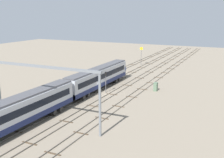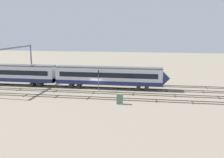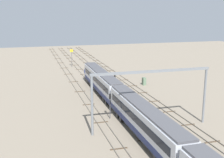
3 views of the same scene
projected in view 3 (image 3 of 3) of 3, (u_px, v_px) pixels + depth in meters
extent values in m
plane|color=gray|center=(114.00, 95.00, 63.48)|extent=(193.04, 193.04, 0.00)
cube|color=#59544C|center=(145.00, 92.00, 65.44)|extent=(177.04, 0.07, 0.16)
cube|color=#59544C|center=(139.00, 93.00, 65.05)|extent=(177.04, 0.07, 0.16)
cube|color=#473828|center=(212.00, 142.00, 40.70)|extent=(0.24, 2.40, 0.08)
cube|color=#473828|center=(188.00, 125.00, 46.84)|extent=(0.24, 2.40, 0.08)
cube|color=#473828|center=(169.00, 112.00, 52.98)|extent=(0.24, 2.40, 0.08)
cube|color=#473828|center=(154.00, 101.00, 59.11)|extent=(0.24, 2.40, 0.08)
cube|color=#473828|center=(142.00, 93.00, 65.25)|extent=(0.24, 2.40, 0.08)
cube|color=#473828|center=(132.00, 86.00, 71.39)|extent=(0.24, 2.40, 0.08)
cube|color=#473828|center=(124.00, 80.00, 77.53)|extent=(0.24, 2.40, 0.08)
cube|color=#473828|center=(117.00, 75.00, 83.66)|extent=(0.24, 2.40, 0.08)
cube|color=#473828|center=(110.00, 71.00, 89.80)|extent=(0.24, 2.40, 0.08)
cube|color=#473828|center=(105.00, 67.00, 95.94)|extent=(0.24, 2.40, 0.08)
cube|color=#473828|center=(100.00, 63.00, 102.07)|extent=(0.24, 2.40, 0.08)
cube|color=#473828|center=(96.00, 60.00, 108.21)|extent=(0.24, 2.40, 0.08)
cube|color=#473828|center=(92.00, 58.00, 114.35)|extent=(0.24, 2.40, 0.08)
cube|color=#473828|center=(89.00, 55.00, 120.48)|extent=(0.24, 2.40, 0.08)
cube|color=#473828|center=(86.00, 53.00, 126.62)|extent=(0.24, 2.40, 0.08)
cube|color=#473828|center=(83.00, 51.00, 132.76)|extent=(0.24, 2.40, 0.08)
cube|color=#473828|center=(81.00, 50.00, 138.90)|extent=(0.24, 2.40, 0.08)
cube|color=#473828|center=(78.00, 48.00, 145.03)|extent=(0.24, 2.40, 0.08)
cube|color=#59544C|center=(127.00, 94.00, 64.25)|extent=(177.04, 0.07, 0.16)
cube|color=#59544C|center=(120.00, 94.00, 63.86)|extent=(177.04, 0.07, 0.16)
cube|color=#473828|center=(181.00, 143.00, 40.39)|extent=(0.24, 2.40, 0.08)
cube|color=#473828|center=(155.00, 121.00, 48.28)|extent=(0.24, 2.40, 0.08)
cube|color=#473828|center=(137.00, 106.00, 56.17)|extent=(0.24, 2.40, 0.08)
cube|color=#473828|center=(124.00, 94.00, 64.06)|extent=(0.24, 2.40, 0.08)
cube|color=#473828|center=(113.00, 85.00, 71.95)|extent=(0.24, 2.40, 0.08)
cube|color=#473828|center=(104.00, 78.00, 79.85)|extent=(0.24, 2.40, 0.08)
cube|color=#473828|center=(97.00, 72.00, 87.74)|extent=(0.24, 2.40, 0.08)
cube|color=#473828|center=(91.00, 67.00, 95.63)|extent=(0.24, 2.40, 0.08)
cube|color=#473828|center=(86.00, 63.00, 103.52)|extent=(0.24, 2.40, 0.08)
cube|color=#473828|center=(82.00, 59.00, 111.41)|extent=(0.24, 2.40, 0.08)
cube|color=#473828|center=(78.00, 56.00, 119.30)|extent=(0.24, 2.40, 0.08)
cube|color=#473828|center=(75.00, 53.00, 127.19)|extent=(0.24, 2.40, 0.08)
cube|color=#473828|center=(72.00, 51.00, 135.08)|extent=(0.24, 2.40, 0.08)
cube|color=#473828|center=(70.00, 49.00, 142.97)|extent=(0.24, 2.40, 0.08)
cube|color=#59544C|center=(107.00, 95.00, 63.06)|extent=(177.04, 0.07, 0.16)
cube|color=#59544C|center=(101.00, 96.00, 62.68)|extent=(177.04, 0.07, 0.16)
cube|color=#473828|center=(145.00, 140.00, 41.26)|extent=(0.24, 2.40, 0.08)
cube|color=#473828|center=(127.00, 121.00, 48.47)|extent=(0.24, 2.40, 0.08)
cube|color=#473828|center=(114.00, 107.00, 55.67)|extent=(0.24, 2.40, 0.08)
cube|color=#473828|center=(104.00, 96.00, 62.88)|extent=(0.24, 2.40, 0.08)
cube|color=#473828|center=(96.00, 87.00, 70.08)|extent=(0.24, 2.40, 0.08)
cube|color=#473828|center=(90.00, 80.00, 77.29)|extent=(0.24, 2.40, 0.08)
cube|color=#473828|center=(84.00, 74.00, 84.49)|extent=(0.24, 2.40, 0.08)
cube|color=#473828|center=(80.00, 69.00, 91.69)|extent=(0.24, 2.40, 0.08)
cube|color=#473828|center=(76.00, 65.00, 98.90)|extent=(0.24, 2.40, 0.08)
cube|color=#473828|center=(72.00, 61.00, 106.10)|extent=(0.24, 2.40, 0.08)
cube|color=#473828|center=(69.00, 58.00, 113.31)|extent=(0.24, 2.40, 0.08)
cube|color=#473828|center=(67.00, 55.00, 120.51)|extent=(0.24, 2.40, 0.08)
cube|color=#473828|center=(64.00, 53.00, 127.72)|extent=(0.24, 2.40, 0.08)
cube|color=#473828|center=(62.00, 51.00, 134.92)|extent=(0.24, 2.40, 0.08)
cube|color=#473828|center=(61.00, 49.00, 142.13)|extent=(0.24, 2.40, 0.08)
cube|color=#59544C|center=(87.00, 97.00, 61.88)|extent=(177.04, 0.07, 0.16)
cube|color=#59544C|center=(81.00, 98.00, 61.49)|extent=(177.04, 0.07, 0.16)
cube|color=#473828|center=(119.00, 149.00, 38.68)|extent=(0.24, 2.40, 0.08)
cube|color=#473828|center=(101.00, 122.00, 47.88)|extent=(0.24, 2.40, 0.08)
cube|color=#473828|center=(89.00, 104.00, 57.09)|extent=(0.24, 2.40, 0.08)
cube|color=#473828|center=(80.00, 91.00, 66.29)|extent=(0.24, 2.40, 0.08)
cube|color=#473828|center=(73.00, 82.00, 75.50)|extent=(0.24, 2.40, 0.08)
cube|color=#473828|center=(68.00, 74.00, 84.70)|extent=(0.24, 2.40, 0.08)
cube|color=#473828|center=(64.00, 68.00, 93.91)|extent=(0.24, 2.40, 0.08)
cube|color=#473828|center=(61.00, 63.00, 103.12)|extent=(0.24, 2.40, 0.08)
cube|color=#473828|center=(58.00, 59.00, 112.32)|extent=(0.24, 2.40, 0.08)
cube|color=#473828|center=(55.00, 55.00, 121.53)|extent=(0.24, 2.40, 0.08)
cube|color=#473828|center=(53.00, 52.00, 130.73)|extent=(0.24, 2.40, 0.08)
cube|color=#473828|center=(52.00, 49.00, 139.94)|extent=(0.24, 2.40, 0.08)
cube|color=#B7BCC6|center=(101.00, 81.00, 64.56)|extent=(24.00, 2.90, 3.60)
cube|color=navy|center=(101.00, 86.00, 64.87)|extent=(24.00, 2.94, 0.90)
cube|color=#4C4C51|center=(101.00, 72.00, 64.12)|extent=(24.00, 2.50, 0.30)
cube|color=black|center=(108.00, 78.00, 64.86)|extent=(22.00, 0.04, 1.10)
cube|color=black|center=(95.00, 79.00, 64.07)|extent=(22.00, 0.04, 1.10)
cylinder|color=black|center=(112.00, 101.00, 57.04)|extent=(0.90, 2.70, 0.90)
cylinder|color=black|center=(110.00, 99.00, 58.73)|extent=(0.90, 2.70, 0.90)
cylinder|color=black|center=(95.00, 83.00, 71.42)|extent=(0.90, 2.70, 0.90)
cylinder|color=black|center=(93.00, 82.00, 73.10)|extent=(0.90, 2.70, 0.90)
cube|color=#B7BCC6|center=(144.00, 119.00, 41.35)|extent=(24.00, 2.90, 3.60)
cube|color=navy|center=(143.00, 128.00, 41.66)|extent=(24.00, 2.94, 0.90)
cube|color=#4C4C51|center=(144.00, 106.00, 40.91)|extent=(24.00, 2.50, 0.30)
cube|color=black|center=(153.00, 116.00, 41.65)|extent=(22.00, 0.04, 1.10)
cube|color=black|center=(134.00, 118.00, 40.86)|extent=(22.00, 0.04, 1.10)
cylinder|color=black|center=(164.00, 156.00, 35.51)|extent=(0.90, 2.70, 0.90)
cylinder|color=black|center=(128.00, 118.00, 48.21)|extent=(0.90, 2.70, 0.90)
cylinder|color=black|center=(124.00, 114.00, 49.89)|extent=(0.90, 2.70, 0.90)
cone|color=navy|center=(90.00, 70.00, 76.58)|extent=(1.60, 3.24, 3.24)
cylinder|color=slate|center=(204.00, 96.00, 46.99)|extent=(0.36, 0.36, 8.91)
cylinder|color=slate|center=(92.00, 106.00, 41.99)|extent=(0.36, 0.36, 8.91)
cube|color=slate|center=(152.00, 71.00, 43.44)|extent=(0.40, 19.14, 0.35)
cylinder|color=#4C4C51|center=(72.00, 58.00, 94.84)|extent=(0.12, 0.12, 5.86)
cylinder|color=yellow|center=(71.00, 51.00, 94.32)|extent=(0.05, 1.05, 1.05)
cube|color=black|center=(71.00, 51.00, 94.35)|extent=(0.02, 0.47, 0.12)
cylinder|color=#4C4C51|center=(115.00, 86.00, 63.87)|extent=(0.14, 0.14, 3.64)
cube|color=black|center=(115.00, 76.00, 63.35)|extent=(0.20, 0.32, 0.90)
sphere|color=yellow|center=(115.00, 75.00, 63.41)|extent=(0.20, 0.20, 0.20)
sphere|color=#262626|center=(115.00, 77.00, 63.50)|extent=(0.20, 0.20, 0.20)
cylinder|color=#4C4C51|center=(110.00, 109.00, 49.20)|extent=(0.14, 0.14, 3.50)
cube|color=black|center=(110.00, 96.00, 48.71)|extent=(0.20, 0.32, 0.90)
sphere|color=green|center=(110.00, 95.00, 48.76)|extent=(0.20, 0.20, 0.20)
sphere|color=#262626|center=(110.00, 97.00, 48.85)|extent=(0.20, 0.20, 0.20)
cube|color=#597259|center=(144.00, 81.00, 72.05)|extent=(1.06, 0.74, 1.87)
cube|color=#333333|center=(143.00, 80.00, 72.49)|extent=(0.02, 0.52, 0.24)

